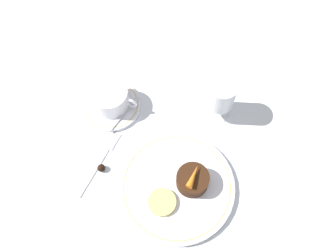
% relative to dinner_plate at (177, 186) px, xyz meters
% --- Properties ---
extents(ground_plane, '(3.00, 3.00, 0.00)m').
position_rel_dinner_plate_xyz_m(ground_plane, '(-0.04, 0.03, -0.01)').
color(ground_plane, white).
extents(dinner_plate, '(0.27, 0.27, 0.01)m').
position_rel_dinner_plate_xyz_m(dinner_plate, '(0.00, 0.00, 0.00)').
color(dinner_plate, white).
rests_on(dinner_plate, ground_plane).
extents(saucer, '(0.16, 0.16, 0.01)m').
position_rel_dinner_plate_xyz_m(saucer, '(-0.23, 0.16, -0.00)').
color(saucer, white).
rests_on(saucer, ground_plane).
extents(coffee_cup, '(0.13, 0.10, 0.05)m').
position_rel_dinner_plate_xyz_m(coffee_cup, '(-0.23, 0.17, 0.03)').
color(coffee_cup, white).
rests_on(coffee_cup, saucer).
extents(spoon, '(0.04, 0.12, 0.00)m').
position_rel_dinner_plate_xyz_m(spoon, '(-0.19, 0.16, 0.00)').
color(spoon, silver).
rests_on(spoon, saucer).
extents(wine_glass, '(0.07, 0.07, 0.12)m').
position_rel_dinner_plate_xyz_m(wine_glass, '(0.04, 0.23, 0.07)').
color(wine_glass, silver).
rests_on(wine_glass, ground_plane).
extents(fork, '(0.04, 0.19, 0.01)m').
position_rel_dinner_plate_xyz_m(fork, '(-0.20, 0.02, -0.01)').
color(fork, silver).
rests_on(fork, ground_plane).
extents(dessert_cake, '(0.08, 0.08, 0.04)m').
position_rel_dinner_plate_xyz_m(dessert_cake, '(0.03, 0.02, 0.02)').
color(dessert_cake, '#381E0F').
rests_on(dessert_cake, dinner_plate).
extents(carrot_garnish, '(0.02, 0.06, 0.02)m').
position_rel_dinner_plate_xyz_m(carrot_garnish, '(0.03, 0.02, 0.05)').
color(carrot_garnish, orange).
rests_on(carrot_garnish, dessert_cake).
extents(pineapple_slice, '(0.07, 0.07, 0.01)m').
position_rel_dinner_plate_xyz_m(pineapple_slice, '(-0.02, -0.05, 0.01)').
color(pineapple_slice, '#EFE075').
rests_on(pineapple_slice, dinner_plate).
extents(chocolate_truffle, '(0.02, 0.02, 0.02)m').
position_rel_dinner_plate_xyz_m(chocolate_truffle, '(-0.19, -0.01, 0.00)').
color(chocolate_truffle, black).
rests_on(chocolate_truffle, ground_plane).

